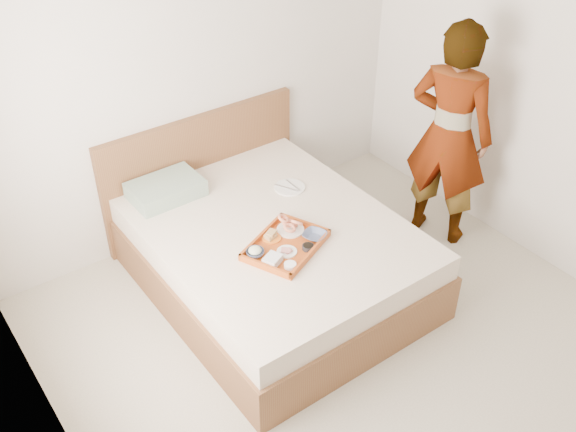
% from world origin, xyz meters
% --- Properties ---
extents(ground, '(3.50, 4.00, 0.01)m').
position_xyz_m(ground, '(0.00, 0.00, 0.00)').
color(ground, beige).
rests_on(ground, ground).
extents(wall_back, '(3.50, 0.01, 2.60)m').
position_xyz_m(wall_back, '(0.00, 2.00, 1.30)').
color(wall_back, silver).
rests_on(wall_back, ground).
extents(wall_left, '(0.01, 4.00, 2.60)m').
position_xyz_m(wall_left, '(-1.75, 0.00, 1.30)').
color(wall_left, silver).
rests_on(wall_left, ground).
extents(bed, '(1.65, 2.00, 0.53)m').
position_xyz_m(bed, '(-0.07, 1.00, 0.27)').
color(bed, brown).
rests_on(bed, ground).
extents(headboard, '(1.65, 0.06, 0.95)m').
position_xyz_m(headboard, '(-0.07, 1.97, 0.47)').
color(headboard, brown).
rests_on(headboard, ground).
extents(pillow, '(0.51, 0.35, 0.12)m').
position_xyz_m(pillow, '(-0.48, 1.75, 0.59)').
color(pillow, gray).
rests_on(pillow, bed).
extents(tray, '(0.64, 0.57, 0.05)m').
position_xyz_m(tray, '(-0.14, 0.76, 0.55)').
color(tray, '#AD4A15').
rests_on(tray, bed).
extents(prawn_plate, '(0.24, 0.24, 0.01)m').
position_xyz_m(prawn_plate, '(-0.02, 0.88, 0.55)').
color(prawn_plate, white).
rests_on(prawn_plate, tray).
extents(navy_bowl_big, '(0.20, 0.20, 0.04)m').
position_xyz_m(navy_bowl_big, '(0.07, 0.72, 0.56)').
color(navy_bowl_big, '#131A40').
rests_on(navy_bowl_big, tray).
extents(sauce_dish, '(0.10, 0.10, 0.03)m').
position_xyz_m(sauce_dish, '(-0.04, 0.65, 0.56)').
color(sauce_dish, black).
rests_on(sauce_dish, tray).
extents(meat_plate, '(0.17, 0.17, 0.01)m').
position_xyz_m(meat_plate, '(-0.17, 0.70, 0.55)').
color(meat_plate, white).
rests_on(meat_plate, tray).
extents(bread_plate, '(0.17, 0.17, 0.01)m').
position_xyz_m(bread_plate, '(-0.17, 0.88, 0.55)').
color(bread_plate, orange).
rests_on(bread_plate, tray).
extents(salad_bowl, '(0.15, 0.15, 0.04)m').
position_xyz_m(salad_bowl, '(-0.35, 0.80, 0.56)').
color(salad_bowl, '#131A40').
rests_on(salad_bowl, tray).
extents(plastic_tub, '(0.14, 0.13, 0.05)m').
position_xyz_m(plastic_tub, '(-0.30, 0.67, 0.57)').
color(plastic_tub, silver).
rests_on(plastic_tub, tray).
extents(cheese_round, '(0.10, 0.10, 0.03)m').
position_xyz_m(cheese_round, '(-0.24, 0.57, 0.56)').
color(cheese_round, white).
rests_on(cheese_round, tray).
extents(dinner_plate, '(0.26, 0.26, 0.01)m').
position_xyz_m(dinner_plate, '(0.30, 1.31, 0.54)').
color(dinner_plate, white).
rests_on(dinner_plate, bed).
extents(person, '(0.62, 0.74, 1.73)m').
position_xyz_m(person, '(1.34, 0.78, 0.86)').
color(person, white).
rests_on(person, ground).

